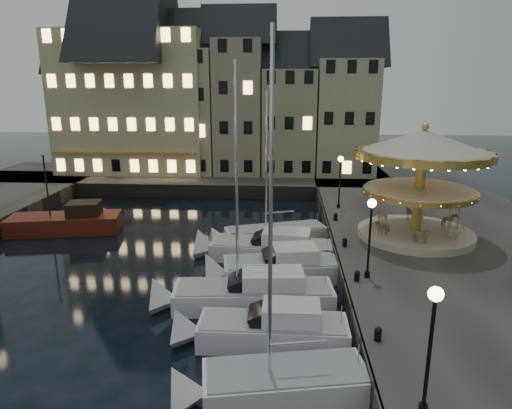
# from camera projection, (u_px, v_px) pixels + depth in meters

# --- Properties ---
(ground) EXTENTS (160.00, 160.00, 0.00)m
(ground) POSITION_uv_depth(u_px,v_px,m) (226.00, 305.00, 23.34)
(ground) COLOR black
(ground) RESTS_ON ground
(quay_east) EXTENTS (16.00, 56.00, 1.30)m
(quay_east) POSITION_uv_depth(u_px,v_px,m) (464.00, 256.00, 28.07)
(quay_east) COLOR #474442
(quay_east) RESTS_ON ground
(quay_north) EXTENTS (44.00, 12.00, 1.30)m
(quay_north) POSITION_uv_depth(u_px,v_px,m) (187.00, 179.00, 50.65)
(quay_north) COLOR #474442
(quay_north) RESTS_ON ground
(quaywall_e) EXTENTS (0.15, 44.00, 1.30)m
(quaywall_e) POSITION_uv_depth(u_px,v_px,m) (333.00, 253.00, 28.57)
(quaywall_e) COLOR #47423A
(quaywall_e) RESTS_ON ground
(quaywall_n) EXTENTS (48.00, 0.15, 1.30)m
(quaywall_n) POSITION_uv_depth(u_px,v_px,m) (194.00, 191.00, 44.75)
(quaywall_n) COLOR #47423A
(quaywall_n) RESTS_ON ground
(streetlamp_a) EXTENTS (0.44, 0.44, 4.17)m
(streetlamp_a) POSITION_uv_depth(u_px,v_px,m) (432.00, 333.00, 13.17)
(streetlamp_a) COLOR black
(streetlamp_a) RESTS_ON quay_east
(streetlamp_b) EXTENTS (0.44, 0.44, 4.17)m
(streetlamp_b) POSITION_uv_depth(u_px,v_px,m) (370.00, 227.00, 22.80)
(streetlamp_b) COLOR black
(streetlamp_b) RESTS_ON quay_east
(streetlamp_c) EXTENTS (0.44, 0.44, 4.17)m
(streetlamp_c) POSITION_uv_depth(u_px,v_px,m) (340.00, 174.00, 35.81)
(streetlamp_c) COLOR black
(streetlamp_c) RESTS_ON quay_east
(bollard_a) EXTENTS (0.30, 0.30, 0.57)m
(bollard_a) POSITION_uv_depth(u_px,v_px,m) (378.00, 333.00, 17.69)
(bollard_a) COLOR black
(bollard_a) RESTS_ON quay_east
(bollard_b) EXTENTS (0.30, 0.30, 0.57)m
(bollard_b) POSITION_uv_depth(u_px,v_px,m) (357.00, 275.00, 22.99)
(bollard_b) COLOR black
(bollard_b) RESTS_ON quay_east
(bollard_c) EXTENTS (0.30, 0.30, 0.57)m
(bollard_c) POSITION_uv_depth(u_px,v_px,m) (345.00, 242.00, 27.81)
(bollard_c) COLOR black
(bollard_c) RESTS_ON quay_east
(bollard_d) EXTENTS (0.30, 0.30, 0.57)m
(bollard_d) POSITION_uv_depth(u_px,v_px,m) (336.00, 216.00, 33.11)
(bollard_d) COLOR black
(bollard_d) RESTS_ON quay_east
(townhouse_na) EXTENTS (5.50, 8.00, 12.80)m
(townhouse_na) POSITION_uv_depth(u_px,v_px,m) (88.00, 112.00, 51.46)
(townhouse_na) COLOR gray
(townhouse_na) RESTS_ON quay_north
(townhouse_nb) EXTENTS (6.16, 8.00, 13.80)m
(townhouse_nb) POSITION_uv_depth(u_px,v_px,m) (135.00, 108.00, 50.98)
(townhouse_nb) COLOR slate
(townhouse_nb) RESTS_ON quay_north
(townhouse_nc) EXTENTS (6.82, 8.00, 14.80)m
(townhouse_nc) POSITION_uv_depth(u_px,v_px,m) (188.00, 103.00, 50.47)
(townhouse_nc) COLOR tan
(townhouse_nc) RESTS_ON quay_north
(townhouse_nd) EXTENTS (5.50, 8.00, 15.80)m
(townhouse_nd) POSITION_uv_depth(u_px,v_px,m) (240.00, 99.00, 49.98)
(townhouse_nd) COLOR gray
(townhouse_nd) RESTS_ON quay_north
(townhouse_ne) EXTENTS (6.16, 8.00, 12.80)m
(townhouse_ne) POSITION_uv_depth(u_px,v_px,m) (289.00, 113.00, 50.03)
(townhouse_ne) COLOR gray
(townhouse_ne) RESTS_ON quay_north
(townhouse_nf) EXTENTS (6.82, 8.00, 13.80)m
(townhouse_nf) POSITION_uv_depth(u_px,v_px,m) (345.00, 108.00, 49.52)
(townhouse_nf) COLOR tan
(townhouse_nf) RESTS_ON quay_north
(hotel_corner) EXTENTS (17.60, 9.00, 16.80)m
(hotel_corner) POSITION_uv_depth(u_px,v_px,m) (134.00, 94.00, 50.59)
(hotel_corner) COLOR #C8BE91
(hotel_corner) RESTS_ON quay_north
(motorboat_a) EXTENTS (7.06, 3.40, 11.64)m
(motorboat_a) POSITION_uv_depth(u_px,v_px,m) (270.00, 385.00, 16.31)
(motorboat_a) COLOR white
(motorboat_a) RESTS_ON ground
(motorboat_b) EXTENTS (7.48, 2.18, 2.15)m
(motorboat_b) POSITION_uv_depth(u_px,v_px,m) (263.00, 331.00, 19.70)
(motorboat_b) COLOR silver
(motorboat_b) RESTS_ON ground
(motorboat_c) EXTENTS (9.10, 3.06, 12.05)m
(motorboat_c) POSITION_uv_depth(u_px,v_px,m) (246.00, 294.00, 22.97)
(motorboat_c) COLOR silver
(motorboat_c) RESTS_ON ground
(motorboat_d) EXTENTS (7.75, 3.66, 2.15)m
(motorboat_d) POSITION_uv_depth(u_px,v_px,m) (274.00, 268.00, 26.30)
(motorboat_d) COLOR silver
(motorboat_d) RESTS_ON ground
(motorboat_e) EXTENTS (8.87, 3.47, 2.15)m
(motorboat_e) POSITION_uv_depth(u_px,v_px,m) (266.00, 249.00, 29.33)
(motorboat_e) COLOR silver
(motorboat_e) RESTS_ON ground
(motorboat_f) EXTENTS (8.03, 4.35, 10.77)m
(motorboat_f) POSITION_uv_depth(u_px,v_px,m) (268.00, 236.00, 32.21)
(motorboat_f) COLOR silver
(motorboat_f) RESTS_ON ground
(red_fishing_boat) EXTENTS (8.45, 4.26, 6.12)m
(red_fishing_boat) POSITION_uv_depth(u_px,v_px,m) (68.00, 223.00, 34.60)
(red_fishing_boat) COLOR #5E1A12
(red_fishing_boat) RESTS_ON ground
(carousel) EXTENTS (8.37, 8.37, 7.33)m
(carousel) POSITION_uv_depth(u_px,v_px,m) (422.00, 164.00, 28.38)
(carousel) COLOR #BEAB97
(carousel) RESTS_ON quay_east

